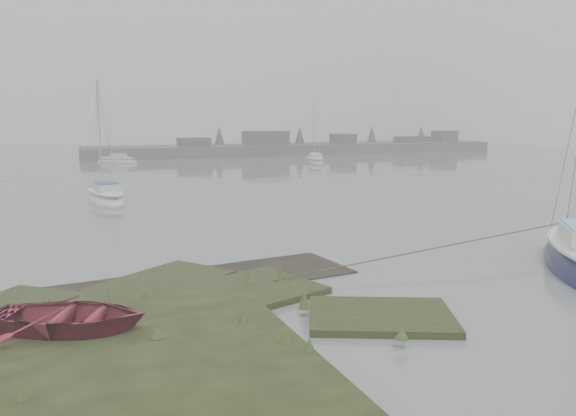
{
  "coord_description": "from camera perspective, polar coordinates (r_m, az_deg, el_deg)",
  "views": [
    {
      "loc": [
        -6.66,
        -11.87,
        4.89
      ],
      "look_at": [
        0.76,
        6.16,
        1.8
      ],
      "focal_mm": 35.0,
      "sensor_mm": 36.0,
      "label": 1
    }
  ],
  "objects": [
    {
      "name": "ground",
      "position": [
        42.68,
        -13.26,
        2.19
      ],
      "size": [
        160.0,
        160.0,
        0.0
      ],
      "primitive_type": "plane",
      "color": "slate",
      "rests_on": "ground"
    },
    {
      "name": "sailboat_far_c",
      "position": [
        66.64,
        -16.98,
        4.59
      ],
      "size": [
        4.87,
        3.75,
        6.69
      ],
      "rotation": [
        0.0,
        0.0,
        1.04
      ],
      "color": "#B5BABF",
      "rests_on": "ground"
    },
    {
      "name": "far_shoreline",
      "position": [
        81.12,
        2.06,
        6.15
      ],
      "size": [
        60.0,
        8.0,
        4.15
      ],
      "color": "#4C4F51",
      "rests_on": "ground"
    },
    {
      "name": "dinghy",
      "position": [
        13.58,
        -21.29,
        -10.18
      ],
      "size": [
        4.07,
        3.59,
        0.7
      ],
      "primitive_type": "imported",
      "rotation": [
        0.0,
        0.0,
        1.15
      ],
      "color": "maroon",
      "rests_on": "marsh_bank"
    },
    {
      "name": "sailboat_white",
      "position": [
        35.04,
        -18.02,
        0.94
      ],
      "size": [
        2.59,
        5.73,
        7.8
      ],
      "rotation": [
        0.0,
        0.0,
        0.14
      ],
      "color": "silver",
      "rests_on": "ground"
    },
    {
      "name": "sailboat_far_b",
      "position": [
        62.41,
        2.77,
        4.72
      ],
      "size": [
        3.18,
        5.72,
        7.67
      ],
      "rotation": [
        0.0,
        0.0,
        -0.27
      ],
      "color": "#AAAFB3",
      "rests_on": "ground"
    }
  ]
}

